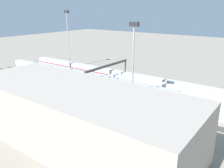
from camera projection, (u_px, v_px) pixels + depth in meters
The scene contains 14 objects.
ground_plane at pixel (128, 92), 86.52m from camera, with size 400.00×400.00×0.00m, color gray.
track_bed_0 at pixel (141, 85), 94.14m from camera, with size 140.00×2.80×0.12m, color #4C443D.
track_bed_1 at pixel (135, 88), 90.32m from camera, with size 140.00×2.80×0.12m, color #4C443D.
track_bed_2 at pixel (128, 91), 86.50m from camera, with size 140.00×2.80×0.12m, color #3D3833.
track_bed_3 at pixel (120, 95), 82.68m from camera, with size 140.00×2.80×0.12m, color #4C443D.
track_bed_4 at pixel (111, 99), 78.86m from camera, with size 140.00×2.80×0.12m, color #3D3833.
train_on_track_3 at pixel (118, 88), 82.27m from camera, with size 119.80×3.00×5.00m.
train_on_track_1 at pixel (201, 97), 75.69m from camera, with size 71.40×3.06×3.80m.
train_on_track_0 at pixel (137, 79), 94.81m from camera, with size 119.80×3.06×3.80m.
train_on_track_2 at pixel (93, 79), 95.44m from camera, with size 71.40×3.00×3.80m.
light_mast_0 at pixel (68, 32), 116.33m from camera, with size 2.80×0.70×28.08m.
light_mast_1 at pixel (133, 55), 66.09m from camera, with size 2.80×0.70×25.49m.
signal_gantry at pixel (108, 68), 89.52m from camera, with size 0.70×25.00×8.80m.
maintenance_shed at pixel (75, 115), 52.48m from camera, with size 54.61×20.33×12.81m, color #9E9389.
Camera 1 is at (-44.15, 68.88, 28.85)m, focal length 38.08 mm.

